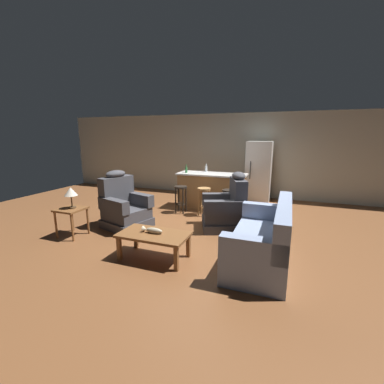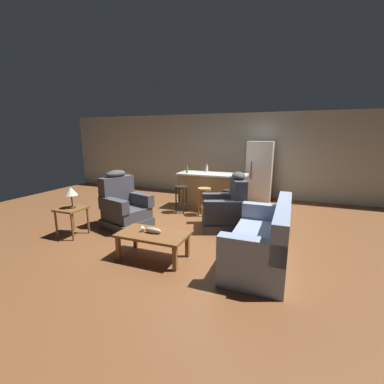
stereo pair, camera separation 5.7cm
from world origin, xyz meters
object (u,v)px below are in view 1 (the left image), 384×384
Objects in this scene: bar_stool_middle at (204,196)px; bottle_short_amber at (186,170)px; coffee_table at (154,237)px; table_lamp at (71,193)px; couch at (264,240)px; kitchen_island at (212,191)px; end_table at (71,213)px; recliner_near_lamp at (124,207)px; bar_stool_right at (229,198)px; fish_figurine at (152,230)px; bar_stool_left at (181,194)px; bottle_tall_green at (206,169)px; recliner_near_island at (227,209)px; refrigerator at (258,172)px.

bottle_short_amber is at bearing 142.49° from bar_stool_middle.
coffee_table is 2.00m from table_lamp.
couch is 1.06× the size of kitchen_island.
couch reaches higher than end_table.
recliner_near_lamp reaches higher than kitchen_island.
bar_stool_middle reaches higher than coffee_table.
bottle_short_amber reaches higher than bar_stool_right.
fish_figurine is (-0.03, 0.01, 0.10)m from coffee_table.
coffee_table is 1.73m from recliner_near_lamp.
bar_stool_middle is at bearing -90.67° from kitchen_island.
recliner_near_lamp reaches higher than fish_figurine.
bar_stool_right is 3.04× the size of bottle_short_amber.
bar_stool_left is (-0.62, -0.63, -0.01)m from kitchen_island.
bottle_short_amber is (0.70, 1.86, 0.61)m from recliner_near_lamp.
fish_figurine is 0.18× the size of couch.
bar_stool_left is at bearing -113.63° from bottle_tall_green.
recliner_near_lamp is 2.08m from bottle_short_amber.
recliner_near_island is 1.52m from bar_stool_left.
recliner_near_lamp is at bearing -124.77° from kitchen_island.
fish_figurine is at bearing -78.47° from bottle_short_amber.
end_table is at bearing -115.94° from bottle_short_amber.
kitchen_island is at bearing 89.20° from coffee_table.
end_table is 0.82× the size of bar_stool_left.
recliner_near_lamp reaches higher than couch.
table_lamp reaches higher than bar_stool_left.
bottle_short_amber is at bearing -140.01° from bottle_tall_green.
kitchen_island is at bearing 54.78° from end_table.
table_lamp is at bearing 7.69° from recliner_near_island.
kitchen_island is at bearing 88.67° from fish_figurine.
bottle_tall_green is (-0.17, 3.33, 0.57)m from fish_figurine.
bottle_short_amber is at bearing 101.53° from fish_figurine.
recliner_near_island reaches higher than table_lamp.
refrigerator reaches higher than bar_stool_left.
bottle_short_amber reaches higher than end_table.
table_lamp is (0.03, 0.01, 0.41)m from end_table.
recliner_near_island is 1.95m from bottle_short_amber.
end_table is 3.39m from bar_stool_right.
fish_figurine is 0.50× the size of bar_stool_left.
bar_stool_right is (1.23, 0.00, 0.00)m from bar_stool_left.
recliner_near_island reaches higher than bottle_tall_green.
couch is 3.03m from recliner_near_lamp.
bottle_short_amber is (1.28, 2.68, 0.17)m from table_lamp.
recliner_near_lamp is 1.10m from table_lamp.
bottle_short_amber is at bearing 64.44° from table_lamp.
bar_stool_middle is at bearing -49.93° from couch.
recliner_near_lamp reaches higher than bar_stool_left.
table_lamp is 3.44m from kitchen_island.
table_lamp is at bearing -108.27° from recliner_near_lamp.
refrigerator reaches higher than couch.
bottle_tall_green reaches higher than fish_figurine.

